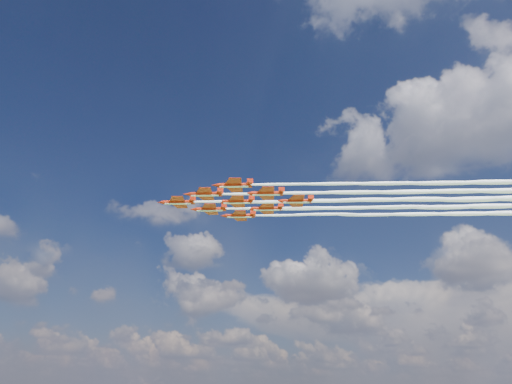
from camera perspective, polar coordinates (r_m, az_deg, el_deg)
jet_lead at (r=153.09m, az=12.93°, el=-0.91°), size 101.86×72.85×2.88m
jet_row2_port at (r=149.49m, az=16.71°, el=0.03°), size 101.86×72.85×2.88m
jet_row2_starb at (r=160.76m, az=15.65°, el=-1.69°), size 101.86×72.85×2.88m
jet_row3_port at (r=146.62m, az=20.66°, el=1.01°), size 101.86×72.85×2.88m
jet_row3_centre at (r=157.60m, az=19.30°, el=-0.82°), size 101.86×72.85×2.88m
jet_row3_starb at (r=168.79m, az=18.12°, el=-2.40°), size 101.86×72.85×2.88m
jet_row4_port at (r=155.13m, az=23.09°, el=0.10°), size 101.86×72.85×2.88m
jet_row4_starb at (r=166.02m, az=21.64°, el=-1.57°), size 101.86×72.85×2.88m
jet_tail at (r=163.93m, az=25.25°, el=-0.72°), size 101.86×72.85×2.88m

